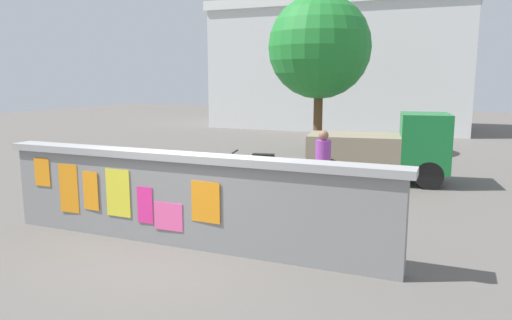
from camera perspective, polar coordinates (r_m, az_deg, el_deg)
The scene contains 9 objects.
ground at distance 15.30m, azimuth 7.21°, elevation -0.66°, with size 60.00×60.00×0.00m, color #605B56.
poster_wall at distance 7.88m, azimuth -8.49°, elevation -4.59°, with size 7.14×0.42×1.55m.
auto_rickshaw_truck at distance 13.13m, azimuth 15.14°, elevation 1.35°, with size 3.78×2.00×1.85m.
motorcycle at distance 12.42m, azimuth 0.14°, elevation -0.82°, with size 1.88×0.64×0.87m.
bicycle_near at distance 10.28m, azimuth -15.37°, elevation -3.96°, with size 1.66×0.58×0.95m.
bicycle_far at distance 12.04m, azimuth -9.47°, elevation -1.77°, with size 1.65×0.63×0.95m.
person_walking at distance 10.61m, azimuth 8.04°, elevation 0.14°, with size 0.36×0.36×1.62m.
tree_roadside at distance 17.97m, azimuth 7.61°, elevation 13.23°, with size 3.76×3.76×5.76m.
building_background at distance 27.71m, azimuth 10.18°, elevation 11.07°, with size 13.95×6.50×6.91m.
Camera 1 is at (3.96, -6.53, 2.72)m, focal length 33.38 mm.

